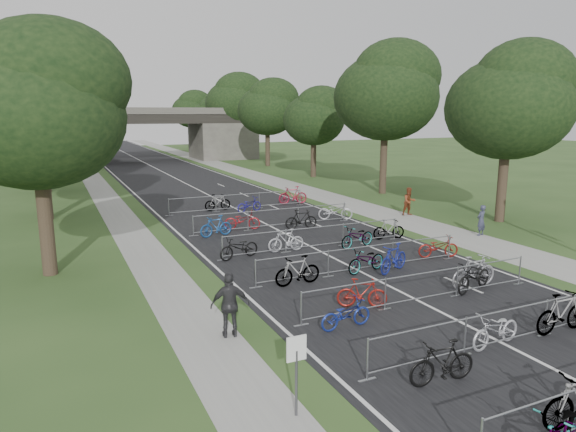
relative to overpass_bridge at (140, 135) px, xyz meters
name	(u,v)px	position (x,y,z in m)	size (l,w,h in m)	color
road	(164,173)	(0.00, -15.00, -3.53)	(11.00, 140.00, 0.01)	black
sidewalk_right	(234,169)	(8.00, -15.00, -3.53)	(3.00, 140.00, 0.01)	gray
sidewalk_left	(91,176)	(-7.50, -15.00, -3.53)	(2.00, 140.00, 0.01)	gray
lane_markings	(164,173)	(0.00, -15.00, -3.53)	(0.12, 140.00, 0.00)	silver
overpass_bridge	(140,135)	(0.00, 0.00, 0.00)	(31.00, 8.00, 7.05)	#4E4B46
park_sign	(296,361)	(-6.80, -62.00, -2.27)	(0.45, 0.06, 1.83)	#4C4C51
tree_left_0	(38,110)	(-11.39, -49.07, 2.96)	(6.72, 6.72, 10.25)	#33261C
tree_right_0	(511,103)	(13.11, -49.07, 3.39)	(7.17, 7.17, 10.93)	#33261C
tree_left_1	(39,97)	(-11.39, -37.07, 3.77)	(7.56, 7.56, 11.53)	#33261C
tree_right_1	(388,93)	(13.11, -37.07, 4.37)	(8.18, 8.18, 12.47)	#33261C
tree_left_2	(40,90)	(-11.39, -25.07, 4.58)	(8.40, 8.40, 12.81)	#33261C
tree_right_2	(315,117)	(13.11, -25.07, 2.41)	(6.16, 6.16, 9.39)	#33261C
tree_left_3	(43,112)	(-11.39, -13.07, 2.96)	(6.72, 6.72, 10.25)	#33261C
tree_right_3	(268,108)	(13.11, -13.07, 3.39)	(7.17, 7.17, 10.93)	#33261C
tree_left_4	(43,105)	(-11.39, -1.07, 3.77)	(7.56, 7.56, 11.53)	#33261C
tree_right_4	(235,102)	(13.11, -1.07, 4.37)	(8.18, 8.18, 12.47)	#33261C
tree_left_5	(43,100)	(-11.39, 10.93, 4.58)	(8.40, 8.40, 12.81)	#33261C
tree_right_5	(211,116)	(13.11, 10.93, 2.41)	(6.16, 6.16, 9.39)	#33261C
tree_left_6	(44,112)	(-11.39, 22.93, 2.96)	(6.72, 6.72, 10.25)	#33261C
tree_right_6	(192,110)	(13.11, 22.93, 3.39)	(7.17, 7.17, 10.93)	#33261C
barrier_row_1	(507,327)	(0.00, -61.40, -2.99)	(9.70, 0.08, 1.10)	#999BA0
barrier_row_2	(422,287)	(0.00, -57.80, -2.99)	(9.70, 0.08, 1.10)	#999BA0
barrier_row_3	(361,259)	(0.00, -54.00, -2.99)	(9.70, 0.08, 1.10)	#999BA0
barrier_row_4	(315,238)	(0.00, -50.00, -2.99)	(9.70, 0.08, 1.10)	#999BA0
barrier_row_5	(274,218)	(0.00, -45.00, -2.99)	(9.70, 0.08, 1.10)	#999BA0
barrier_row_6	(238,202)	(0.00, -39.00, -2.99)	(9.70, 0.08, 1.10)	#999BA0
bike_0	(562,432)	(-2.86, -65.29, -3.01)	(0.69, 1.98, 1.04)	#999BA0
bike_4	(442,363)	(-3.07, -62.27, -2.99)	(0.51, 1.81, 1.09)	black
bike_5	(496,330)	(-0.35, -61.35, -3.04)	(0.65, 1.88, 0.99)	silver
bike_6	(562,313)	(2.13, -61.47, -2.92)	(0.58, 2.05, 1.23)	#999BA0
bike_8	(346,314)	(-3.48, -58.53, -3.08)	(0.60, 1.72, 0.90)	navy
bike_9	(362,293)	(-2.11, -57.32, -3.03)	(0.47, 1.68, 1.01)	maroon
bike_10	(475,277)	(2.46, -57.68, -2.99)	(0.72, 2.07, 1.09)	black
bike_11	(474,272)	(2.72, -57.38, -2.92)	(0.58, 2.05, 1.23)	#99989F
bike_12	(298,271)	(-3.06, -54.37, -2.97)	(0.53, 1.87, 1.12)	#999BA0
bike_13	(366,260)	(0.17, -54.13, -3.02)	(0.68, 1.95, 1.03)	#999BA0
bike_14	(394,258)	(1.17, -54.58, -2.95)	(0.55, 1.95, 1.17)	navy
bike_15	(438,247)	(4.30, -53.63, -3.05)	(0.65, 1.85, 0.97)	maroon
bike_16	(239,248)	(-3.86, -50.09, -3.02)	(0.69, 1.97, 1.03)	black
bike_17	(286,241)	(-1.47, -49.88, -3.00)	(0.50, 1.78, 1.07)	silver
bike_18	(358,237)	(1.94, -50.67, -3.00)	(0.71, 2.05, 1.08)	#999BA0
bike_19	(389,229)	(4.30, -49.92, -3.01)	(0.49, 1.73, 1.04)	#999BA0
bike_20	(216,226)	(-3.55, -45.62, -2.98)	(0.52, 1.84, 1.10)	#1B4D95
bike_21	(242,220)	(-1.73, -44.62, -3.01)	(0.69, 1.97, 1.04)	maroon
bike_22	(301,219)	(1.27, -45.91, -2.98)	(0.52, 1.83, 1.10)	black
bike_23	(335,211)	(4.30, -44.49, -2.99)	(0.72, 2.08, 1.09)	silver
bike_25	(218,202)	(-1.28, -38.57, -2.99)	(0.51, 1.81, 1.09)	#999BA0
bike_26	(249,205)	(0.44, -39.94, -3.05)	(0.65, 1.85, 0.97)	navy
bike_27	(293,195)	(4.30, -38.46, -2.90)	(0.59, 2.09, 1.26)	maroon
pedestrian_a	(481,220)	(9.20, -51.27, -2.72)	(0.59, 0.39, 1.63)	#31344A
pedestrian_b	(409,202)	(9.20, -45.26, -2.65)	(0.86, 0.67, 1.77)	brown
pedestrian_c	(230,305)	(-6.80, -57.63, -2.57)	(1.12, 0.47, 1.92)	#2B2B2E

